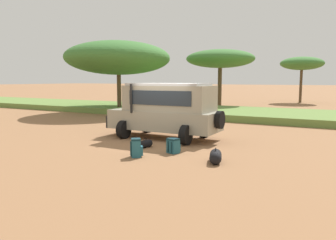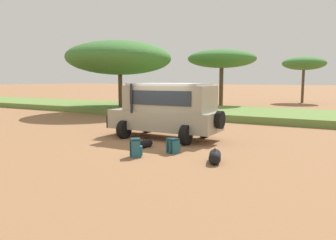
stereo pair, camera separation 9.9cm
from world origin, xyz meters
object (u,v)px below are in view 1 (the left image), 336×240
at_px(safari_vehicle, 166,109).
at_px(duffel_bag_soft_canvas, 145,144).
at_px(acacia_tree_far_left, 118,58).
at_px(acacia_tree_left_mid, 220,59).
at_px(acacia_tree_centre_back, 302,64).
at_px(duffel_bag_low_black_case, 216,157).
at_px(backpack_cluster_center, 136,148).
at_px(backpack_beside_front_wheel, 173,146).

relative_size(safari_vehicle, duffel_bag_soft_canvas, 7.25).
bearing_deg(acacia_tree_far_left, acacia_tree_left_mid, 52.21).
bearing_deg(acacia_tree_centre_back, duffel_bag_low_black_case, -87.70).
bearing_deg(duffel_bag_low_black_case, safari_vehicle, 138.85).
height_order(backpack_cluster_center, duffel_bag_low_black_case, backpack_cluster_center).
distance_m(acacia_tree_left_mid, acacia_tree_centre_back, 12.61).
xyz_separation_m(safari_vehicle, acacia_tree_far_left, (-9.01, 8.42, 2.98)).
xyz_separation_m(duffel_bag_soft_canvas, acacia_tree_left_mid, (-3.55, 18.00, 4.29)).
distance_m(duffel_bag_soft_canvas, acacia_tree_left_mid, 18.84).
height_order(backpack_beside_front_wheel, acacia_tree_left_mid, acacia_tree_left_mid).
bearing_deg(safari_vehicle, acacia_tree_left_mid, 101.70).
bearing_deg(acacia_tree_left_mid, backpack_beside_front_wheel, -74.89).
relative_size(backpack_cluster_center, duffel_bag_low_black_case, 0.67).
relative_size(acacia_tree_far_left, acacia_tree_centre_back, 1.70).
height_order(duffel_bag_low_black_case, acacia_tree_left_mid, acacia_tree_left_mid).
bearing_deg(duffel_bag_soft_canvas, acacia_tree_far_left, 131.21).
bearing_deg(duffel_bag_soft_canvas, backpack_beside_front_wheel, -12.24).
bearing_deg(safari_vehicle, backpack_cluster_center, -76.75).
xyz_separation_m(backpack_cluster_center, acacia_tree_left_mid, (-4.13, 19.44, 4.13)).
bearing_deg(duffel_bag_soft_canvas, safari_vehicle, 97.12).
bearing_deg(acacia_tree_centre_back, acacia_tree_far_left, -120.98).
height_order(backpack_beside_front_wheel, duffel_bag_soft_canvas, backpack_beside_front_wheel).
bearing_deg(duffel_bag_low_black_case, duffel_bag_soft_canvas, 165.29).
bearing_deg(backpack_beside_front_wheel, acacia_tree_left_mid, 105.11).
distance_m(backpack_cluster_center, duffel_bag_soft_canvas, 1.56).
bearing_deg(safari_vehicle, duffel_bag_low_black_case, -41.15).
bearing_deg(acacia_tree_left_mid, duffel_bag_low_black_case, -70.34).
height_order(safari_vehicle, backpack_cluster_center, safari_vehicle).
height_order(duffel_bag_low_black_case, acacia_tree_centre_back, acacia_tree_centre_back).
bearing_deg(acacia_tree_left_mid, acacia_tree_far_left, -127.79).
xyz_separation_m(backpack_beside_front_wheel, duffel_bag_low_black_case, (1.79, -0.53, -0.07)).
bearing_deg(acacia_tree_left_mid, duffel_bag_soft_canvas, -78.85).
height_order(backpack_cluster_center, duffel_bag_soft_canvas, backpack_cluster_center).
height_order(duffel_bag_soft_canvas, acacia_tree_left_mid, acacia_tree_left_mid).
xyz_separation_m(safari_vehicle, backpack_cluster_center, (0.85, -3.62, -0.99)).
bearing_deg(acacia_tree_left_mid, safari_vehicle, -78.30).
distance_m(safari_vehicle, acacia_tree_far_left, 12.69).
height_order(duffel_bag_low_black_case, duffel_bag_soft_canvas, duffel_bag_low_black_case).
relative_size(backpack_beside_front_wheel, acacia_tree_left_mid, 0.09).
bearing_deg(backpack_beside_front_wheel, duffel_bag_low_black_case, -16.60).
relative_size(safari_vehicle, acacia_tree_left_mid, 0.87).
height_order(acacia_tree_far_left, acacia_tree_centre_back, acacia_tree_far_left).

